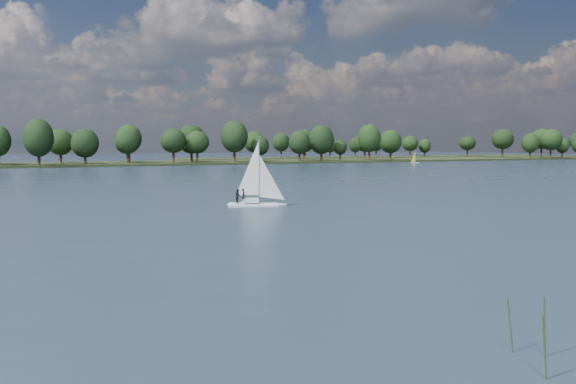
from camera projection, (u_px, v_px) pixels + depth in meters
name	position (u px, v px, depth m)	size (l,w,h in m)	color
ground	(168.00, 183.00, 123.28)	(700.00, 700.00, 0.00)	#233342
far_shore	(81.00, 165.00, 223.49)	(660.00, 40.00, 1.50)	black
far_shore_back	(383.00, 158.00, 336.84)	(220.00, 30.00, 1.40)	black
sailboat	(254.00, 187.00, 77.68)	(6.71, 3.66, 8.51)	white
dinghy_orange	(415.00, 160.00, 247.14)	(3.25, 1.79, 4.91)	silver
treeline	(79.00, 142.00, 218.51)	(562.61, 73.81, 17.43)	black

